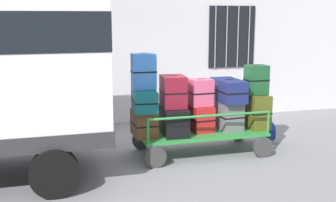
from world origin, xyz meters
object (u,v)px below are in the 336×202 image
(suitcase_midleft_middle, at_px, (173,91))
(luggage_cart, at_px, (201,135))
(suitcase_left_middle, at_px, (144,100))
(suitcase_right_bottom, at_px, (255,111))
(suitcase_midright_bottom, at_px, (228,115))
(suitcase_left_bottom, at_px, (144,123))
(suitcase_midright_middle, at_px, (229,90))
(backpack, at_px, (270,132))
(suitcase_left_top, at_px, (144,71))
(suitcase_center_bottom, at_px, (200,118))
(suitcase_center_middle, at_px, (201,92))
(suitcase_right_middle, at_px, (256,80))
(suitcase_midleft_bottom, at_px, (174,121))

(suitcase_midleft_middle, bearing_deg, luggage_cart, -0.85)
(suitcase_left_middle, bearing_deg, suitcase_right_bottom, 0.41)
(suitcase_midleft_middle, bearing_deg, suitcase_midright_bottom, 0.64)
(suitcase_left_bottom, height_order, suitcase_midright_middle, suitcase_midright_middle)
(suitcase_left_middle, relative_size, suitcase_midleft_middle, 1.24)
(suitcase_left_middle, relative_size, backpack, 1.60)
(suitcase_left_top, xyz_separation_m, suitcase_midleft_middle, (0.54, 0.02, -0.38))
(suitcase_center_bottom, distance_m, suitcase_center_middle, 0.49)
(suitcase_midright_bottom, bearing_deg, suitcase_right_middle, -5.13)
(suitcase_right_middle, height_order, backpack, suitcase_right_middle)
(suitcase_midright_middle, height_order, suitcase_right_bottom, suitcase_midright_middle)
(suitcase_midright_middle, distance_m, backpack, 1.40)
(luggage_cart, height_order, suitcase_midright_bottom, suitcase_midright_bottom)
(suitcase_midright_middle, bearing_deg, suitcase_right_middle, -4.89)
(suitcase_left_middle, height_order, suitcase_midleft_middle, suitcase_midleft_middle)
(suitcase_left_bottom, relative_size, suitcase_center_middle, 1.20)
(suitcase_midleft_bottom, xyz_separation_m, suitcase_midright_bottom, (1.07, 0.05, 0.03))
(suitcase_midleft_bottom, bearing_deg, backpack, 7.02)
(suitcase_left_bottom, height_order, backpack, suitcase_left_bottom)
(suitcase_midleft_middle, xyz_separation_m, suitcase_right_middle, (1.61, -0.04, 0.15))
(suitcase_left_bottom, xyz_separation_m, suitcase_center_middle, (1.07, 0.03, 0.49))
(suitcase_midleft_bottom, relative_size, suitcase_right_middle, 1.44)
(suitcase_midleft_bottom, height_order, backpack, suitcase_midleft_bottom)
(suitcase_left_top, distance_m, suitcase_center_middle, 1.15)
(suitcase_center_bottom, distance_m, backpack, 1.62)
(suitcase_midleft_middle, height_order, suitcase_right_middle, suitcase_right_middle)
(luggage_cart, bearing_deg, suitcase_center_bottom, 90.00)
(suitcase_midright_middle, bearing_deg, suitcase_left_middle, -178.04)
(suitcase_midleft_middle, xyz_separation_m, suitcase_midright_middle, (1.07, 0.01, -0.03))
(suitcase_midleft_middle, distance_m, suitcase_center_middle, 0.54)
(suitcase_left_middle, bearing_deg, suitcase_left_bottom, 90.00)
(suitcase_center_middle, relative_size, suitcase_midright_bottom, 0.79)
(luggage_cart, height_order, backpack, backpack)
(luggage_cart, relative_size, suitcase_left_top, 3.78)
(luggage_cart, relative_size, suitcase_right_bottom, 3.68)
(suitcase_left_bottom, distance_m, suitcase_center_middle, 1.18)
(suitcase_left_top, distance_m, suitcase_right_bottom, 2.29)
(suitcase_midleft_bottom, height_order, suitcase_right_middle, suitcase_right_middle)
(suitcase_left_middle, xyz_separation_m, suitcase_midleft_middle, (0.54, 0.05, 0.12))
(suitcase_left_top, xyz_separation_m, suitcase_center_middle, (1.07, 0.04, -0.43))
(suitcase_right_bottom, relative_size, backpack, 1.47)
(suitcase_left_middle, distance_m, suitcase_midright_middle, 1.61)
(suitcase_left_top, height_order, backpack, suitcase_left_top)
(luggage_cart, distance_m, suitcase_right_middle, 1.46)
(suitcase_left_middle, height_order, suitcase_center_middle, suitcase_center_middle)
(suitcase_left_middle, xyz_separation_m, suitcase_midright_middle, (1.61, 0.06, 0.09))
(suitcase_left_middle, relative_size, suitcase_midright_bottom, 1.13)
(suitcase_left_bottom, bearing_deg, suitcase_center_middle, 1.84)
(suitcase_left_bottom, height_order, suitcase_center_middle, suitcase_center_middle)
(suitcase_center_middle, bearing_deg, suitcase_right_middle, -3.21)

